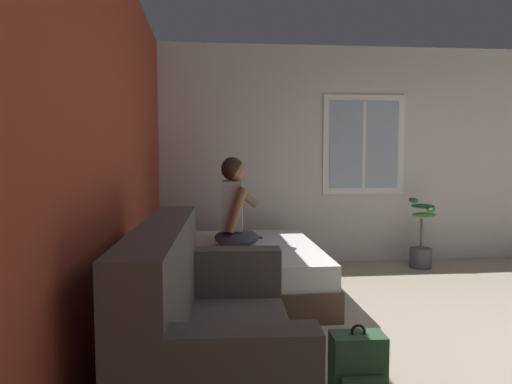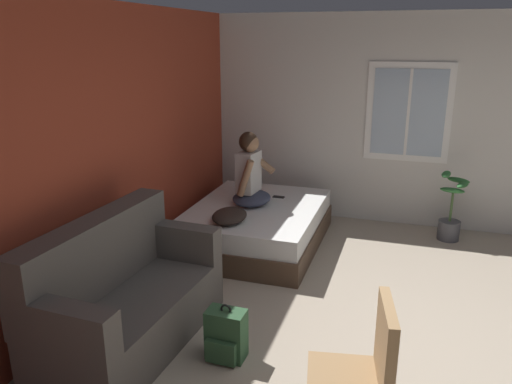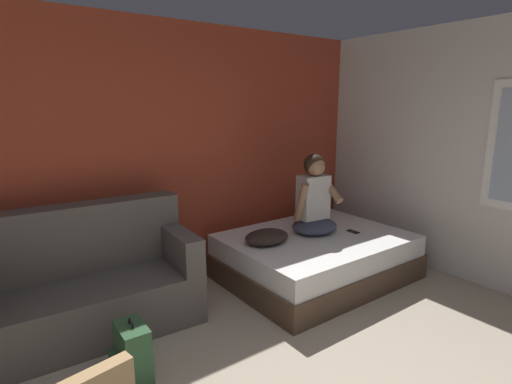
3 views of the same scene
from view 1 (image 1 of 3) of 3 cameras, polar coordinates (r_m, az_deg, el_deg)
The scene contains 9 objects.
wall_back_accent at distance 3.09m, azimuth -17.52°, elevation 3.17°, with size 11.16×0.16×2.70m, color #993823.
wall_side_with_window at distance 6.63m, azimuth 15.20°, elevation 4.06°, with size 0.19×7.27×2.70m.
bed at distance 5.00m, azimuth -1.39°, elevation -8.91°, with size 1.94×1.49×0.48m.
couch at distance 2.78m, azimuth -5.86°, elevation -17.02°, with size 1.74×0.91×1.04m.
person_seated at distance 4.92m, azimuth -2.46°, elevation -2.03°, with size 0.56×0.49×0.88m.
backpack at distance 3.02m, azimuth 11.58°, elevation -19.38°, with size 0.24×0.30×0.46m.
throw_pillow at distance 4.34m, azimuth -2.26°, elevation -6.79°, with size 0.48×0.36×0.14m, color #2D231E.
cell_phone at distance 5.36m, azimuth -0.02°, elevation -5.24°, with size 0.07×0.14×0.01m, color black.
potted_plant at distance 6.36m, azimuth 18.36°, elevation -5.56°, with size 0.39×0.37×0.85m.
Camera 1 is at (-3.02, 2.40, 1.43)m, focal length 35.00 mm.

